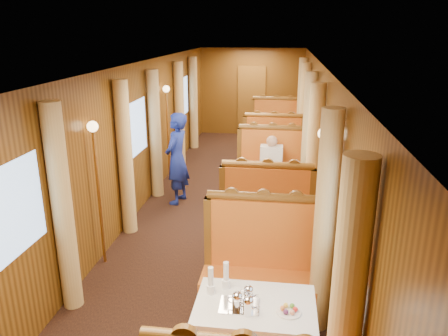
% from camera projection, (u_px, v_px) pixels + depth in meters
% --- Properties ---
extents(floor, '(3.00, 12.00, 0.01)m').
position_uv_depth(floor, '(224.00, 215.00, 7.43)').
color(floor, black).
rests_on(floor, ground).
extents(ceiling, '(3.00, 12.00, 0.01)m').
position_uv_depth(ceiling, '(224.00, 65.00, 6.66)').
color(ceiling, silver).
rests_on(ceiling, wall_left).
extents(wall_far, '(3.00, 0.01, 2.50)m').
position_uv_depth(wall_far, '(252.00, 92.00, 12.70)').
color(wall_far, brown).
rests_on(wall_far, floor).
extents(wall_left, '(0.01, 12.00, 2.50)m').
position_uv_depth(wall_left, '(134.00, 141.00, 7.23)').
color(wall_left, brown).
rests_on(wall_left, floor).
extents(wall_right, '(0.01, 12.00, 2.50)m').
position_uv_depth(wall_right, '(318.00, 147.00, 6.85)').
color(wall_right, brown).
rests_on(wall_right, floor).
extents(doorway_far, '(0.80, 0.04, 2.00)m').
position_uv_depth(doorway_far, '(251.00, 101.00, 12.75)').
color(doorway_far, brown).
rests_on(doorway_far, floor).
extents(banquette_near_aft, '(1.30, 0.55, 1.34)m').
position_uv_depth(banquette_near_aft, '(261.00, 274.00, 4.86)').
color(banquette_near_aft, '#BB3F14').
rests_on(banquette_near_aft, floor).
extents(table_mid, '(1.05, 0.72, 0.75)m').
position_uv_depth(table_mid, '(269.00, 197.00, 7.22)').
color(table_mid, white).
rests_on(table_mid, floor).
extents(banquette_mid_fwd, '(1.30, 0.55, 1.34)m').
position_uv_depth(banquette_mid_fwd, '(266.00, 220.00, 6.24)').
color(banquette_mid_fwd, '#BB3F14').
rests_on(banquette_mid_fwd, floor).
extents(banquette_mid_aft, '(1.30, 0.55, 1.34)m').
position_uv_depth(banquette_mid_aft, '(271.00, 175.00, 8.16)').
color(banquette_mid_aft, '#BB3F14').
rests_on(banquette_mid_aft, floor).
extents(table_far, '(1.05, 0.72, 0.75)m').
position_uv_depth(table_far, '(274.00, 144.00, 10.52)').
color(table_far, white).
rests_on(table_far, floor).
extents(banquette_far_fwd, '(1.30, 0.55, 1.34)m').
position_uv_depth(banquette_far_fwd, '(273.00, 153.00, 9.54)').
color(banquette_far_fwd, '#BB3F14').
rests_on(banquette_far_fwd, floor).
extents(banquette_far_aft, '(1.30, 0.55, 1.34)m').
position_uv_depth(banquette_far_aft, '(275.00, 132.00, 11.46)').
color(banquette_far_aft, '#BB3F14').
rests_on(banquette_far_aft, floor).
extents(tea_tray, '(0.35, 0.27, 0.01)m').
position_uv_depth(tea_tray, '(239.00, 306.00, 3.76)').
color(tea_tray, silver).
rests_on(tea_tray, table_near).
extents(teapot_left, '(0.18, 0.15, 0.13)m').
position_uv_depth(teapot_left, '(237.00, 303.00, 3.70)').
color(teapot_left, silver).
rests_on(teapot_left, tea_tray).
extents(teapot_right, '(0.19, 0.17, 0.13)m').
position_uv_depth(teapot_right, '(248.00, 307.00, 3.64)').
color(teapot_right, silver).
rests_on(teapot_right, tea_tray).
extents(teapot_back, '(0.17, 0.15, 0.12)m').
position_uv_depth(teapot_back, '(248.00, 296.00, 3.81)').
color(teapot_back, silver).
rests_on(teapot_back, tea_tray).
extents(fruit_plate, '(0.21, 0.21, 0.05)m').
position_uv_depth(fruit_plate, '(289.00, 311.00, 3.68)').
color(fruit_plate, white).
rests_on(fruit_plate, table_near).
extents(cup_inboard, '(0.08, 0.08, 0.26)m').
position_uv_depth(cup_inboard, '(211.00, 283.00, 3.92)').
color(cup_inboard, white).
rests_on(cup_inboard, table_near).
extents(cup_outboard, '(0.08, 0.08, 0.26)m').
position_uv_depth(cup_outboard, '(226.00, 278.00, 4.00)').
color(cup_outboard, white).
rests_on(cup_outboard, table_near).
extents(rose_vase_mid, '(0.06, 0.06, 0.36)m').
position_uv_depth(rose_vase_mid, '(268.00, 165.00, 7.04)').
color(rose_vase_mid, silver).
rests_on(rose_vase_mid, table_mid).
extents(rose_vase_far, '(0.06, 0.06, 0.36)m').
position_uv_depth(rose_vase_far, '(274.00, 121.00, 10.34)').
color(rose_vase_far, silver).
rests_on(rose_vase_far, table_far).
extents(window_left_near, '(0.01, 1.20, 0.90)m').
position_uv_depth(window_left_near, '(5.00, 216.00, 3.87)').
color(window_left_near, '#88ADDC').
rests_on(window_left_near, wall_left).
extents(curtain_left_near_b, '(0.22, 0.22, 2.35)m').
position_uv_depth(curtain_left_near_b, '(63.00, 210.00, 4.68)').
color(curtain_left_near_b, tan).
rests_on(curtain_left_near_b, floor).
extents(window_right_near, '(0.01, 1.20, 0.90)m').
position_uv_depth(window_right_near, '(349.00, 236.00, 3.49)').
color(window_right_near, '#88ADDC').
rests_on(window_right_near, wall_right).
extents(curtain_right_near_a, '(0.22, 0.22, 2.35)m').
position_uv_depth(curtain_right_near_a, '(345.00, 327.00, 2.85)').
color(curtain_right_near_a, tan).
rests_on(curtain_right_near_a, floor).
extents(curtain_right_near_b, '(0.22, 0.22, 2.35)m').
position_uv_depth(curtain_right_near_b, '(325.00, 225.00, 4.32)').
color(curtain_right_near_b, tan).
rests_on(curtain_right_near_b, floor).
extents(window_left_mid, '(0.01, 1.20, 0.90)m').
position_uv_depth(window_left_mid, '(135.00, 129.00, 7.17)').
color(window_left_mid, '#88ADDC').
rests_on(window_left_mid, wall_left).
extents(curtain_left_mid_a, '(0.22, 0.22, 2.35)m').
position_uv_depth(curtain_left_mid_a, '(125.00, 159.00, 6.51)').
color(curtain_left_mid_a, tan).
rests_on(curtain_left_mid_a, floor).
extents(curtain_left_mid_b, '(0.22, 0.22, 2.35)m').
position_uv_depth(curtain_left_mid_b, '(155.00, 135.00, 7.98)').
color(curtain_left_mid_b, tan).
rests_on(curtain_left_mid_b, floor).
extents(window_right_mid, '(0.01, 1.20, 0.90)m').
position_uv_depth(window_right_mid, '(318.00, 135.00, 6.79)').
color(window_right_mid, '#88ADDC').
rests_on(window_right_mid, wall_right).
extents(curtain_right_mid_a, '(0.22, 0.22, 2.35)m').
position_uv_depth(curtain_right_mid_a, '(313.00, 166.00, 6.15)').
color(curtain_right_mid_a, tan).
rests_on(curtain_right_mid_a, floor).
extents(curtain_right_mid_b, '(0.22, 0.22, 2.35)m').
position_uv_depth(curtain_right_mid_b, '(308.00, 140.00, 7.63)').
color(curtain_right_mid_b, tan).
rests_on(curtain_right_mid_b, floor).
extents(window_left_far, '(0.01, 1.20, 0.90)m').
position_uv_depth(window_left_far, '(182.00, 97.00, 10.47)').
color(window_left_far, '#88ADDC').
rests_on(window_left_far, wall_left).
extents(curtain_left_far_a, '(0.22, 0.22, 2.35)m').
position_uv_depth(curtain_left_far_a, '(179.00, 115.00, 9.81)').
color(curtain_left_far_a, tan).
rests_on(curtain_left_far_a, floor).
extents(curtain_left_far_b, '(0.22, 0.22, 2.35)m').
position_uv_depth(curtain_left_far_b, '(193.00, 103.00, 11.28)').
color(curtain_left_far_b, tan).
rests_on(curtain_left_far_b, floor).
extents(window_right_far, '(0.01, 1.20, 0.90)m').
position_uv_depth(window_right_far, '(308.00, 100.00, 10.09)').
color(window_right_far, '#88ADDC').
rests_on(window_right_far, wall_right).
extents(curtain_right_far_a, '(0.22, 0.22, 2.35)m').
position_uv_depth(curtain_right_far_a, '(304.00, 118.00, 9.45)').
color(curtain_right_far_a, tan).
rests_on(curtain_right_far_a, floor).
extents(curtain_right_far_b, '(0.22, 0.22, 2.35)m').
position_uv_depth(curtain_right_far_b, '(301.00, 106.00, 10.93)').
color(curtain_right_far_b, tan).
rests_on(curtain_right_far_b, floor).
extents(sconce_left_fore, '(0.14, 0.14, 1.95)m').
position_uv_depth(sconce_left_fore, '(96.00, 165.00, 5.53)').
color(sconce_left_fore, '#BF8C3F').
rests_on(sconce_left_fore, floor).
extents(sconce_right_fore, '(0.14, 0.14, 1.95)m').
position_uv_depth(sconce_right_fore, '(321.00, 174.00, 5.17)').
color(sconce_right_fore, '#BF8C3F').
rests_on(sconce_right_fore, floor).
extents(sconce_left_aft, '(0.14, 0.14, 1.95)m').
position_uv_depth(sconce_left_aft, '(167.00, 114.00, 8.83)').
color(sconce_left_aft, '#BF8C3F').
rests_on(sconce_left_aft, floor).
extents(sconce_right_aft, '(0.14, 0.14, 1.95)m').
position_uv_depth(sconce_right_aft, '(307.00, 117.00, 8.47)').
color(sconce_right_aft, '#BF8C3F').
rests_on(sconce_right_aft, floor).
extents(steward, '(0.50, 0.67, 1.65)m').
position_uv_depth(steward, '(177.00, 159.00, 7.74)').
color(steward, navy).
rests_on(steward, floor).
extents(passenger, '(0.40, 0.44, 0.76)m').
position_uv_depth(passenger, '(271.00, 161.00, 7.87)').
color(passenger, beige).
rests_on(passenger, banquette_mid_aft).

